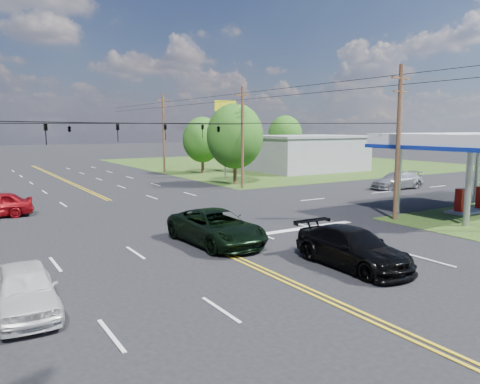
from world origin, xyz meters
TOP-DOWN VIEW (x-y plane):
  - ground at (0.00, 12.00)m, footprint 280.00×280.00m
  - grass_ne at (35.00, 44.00)m, footprint 46.00×48.00m
  - stop_bar at (5.00, 4.00)m, footprint 10.00×0.50m
  - retail_ne at (30.00, 32.00)m, footprint 14.00×10.00m
  - gas_canopy at (19.50, 2.00)m, footprint 12.20×8.20m
  - pole_se at (13.00, 3.00)m, footprint 1.60×0.28m
  - pole_ne at (13.00, 21.00)m, footprint 1.60×0.28m
  - pole_right_far at (13.00, 40.00)m, footprint 1.60×0.28m
  - span_wire_signals at (0.00, 12.00)m, footprint 26.00×18.00m
  - power_lines at (0.00, 10.00)m, footprint 26.04×100.00m
  - tree_right_a at (14.00, 24.00)m, footprint 5.70×5.70m
  - tree_right_b at (16.50, 36.00)m, footprint 4.94×4.94m
  - tree_far_r at (34.00, 42.00)m, footprint 5.32×5.32m
  - pickup_dkgreen at (0.50, 3.50)m, footprint 3.08×6.23m
  - suv_black at (3.45, -2.81)m, footprint 2.32×5.60m
  - pickup_white at (-8.77, -1.02)m, footprint 2.04×4.59m
  - sedan_far at (25.20, 13.00)m, footprint 5.66×2.61m
  - polesign_ne at (16.35, 30.00)m, footprint 2.31×1.20m

SIDE VIEW (x-z plane):
  - ground at x=0.00m, z-range 0.00..0.00m
  - grass_ne at x=35.00m, z-range -0.01..0.01m
  - stop_bar at x=5.00m, z-range -0.01..0.01m
  - pickup_white at x=-8.77m, z-range 0.00..1.54m
  - sedan_far at x=25.20m, z-range 0.00..1.60m
  - suv_black at x=3.45m, z-range 0.00..1.62m
  - pickup_dkgreen at x=0.50m, z-range 0.00..1.70m
  - retail_ne at x=30.00m, z-range 0.00..4.40m
  - tree_right_b at x=16.50m, z-range 0.68..7.76m
  - tree_far_r at x=34.00m, z-range 0.73..8.36m
  - gas_canopy at x=19.50m, z-range 2.04..7.39m
  - tree_right_a at x=14.00m, z-range 0.78..8.96m
  - pole_se at x=13.00m, z-range 0.17..9.67m
  - pole_ne at x=13.00m, z-range 0.17..9.67m
  - pole_right_far at x=13.00m, z-range 0.17..10.17m
  - span_wire_signals at x=0.00m, z-range 5.43..6.56m
  - polesign_ne at x=16.35m, z-range 2.55..11.31m
  - power_lines at x=0.00m, z-range 8.28..8.92m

